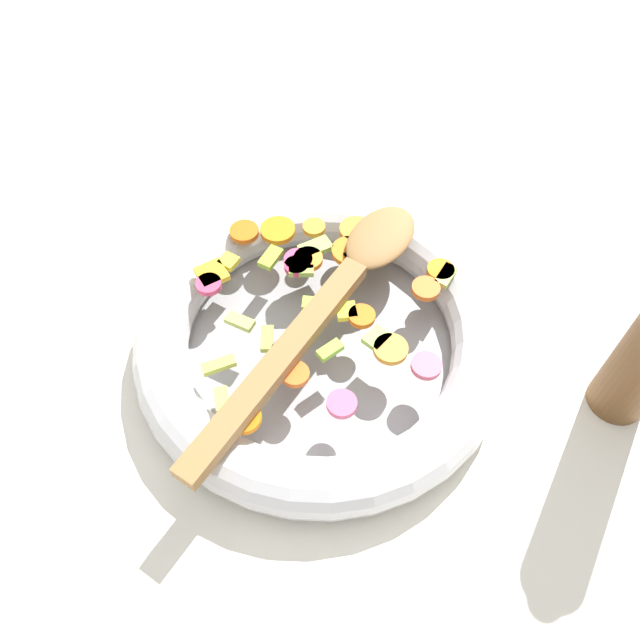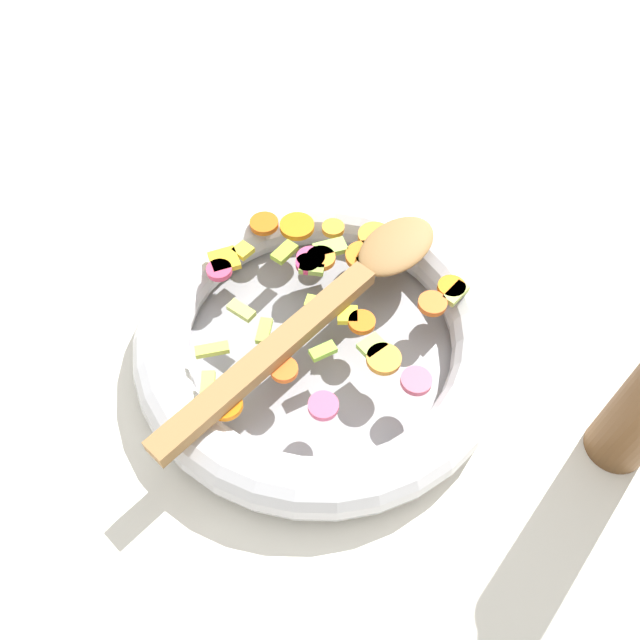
# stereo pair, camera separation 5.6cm
# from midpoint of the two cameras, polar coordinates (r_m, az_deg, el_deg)

# --- Properties ---
(ground_plane) EXTENTS (4.00, 4.00, 0.00)m
(ground_plane) POSITION_cam_midpoint_polar(r_m,az_deg,el_deg) (0.60, -2.66, -2.96)
(ground_plane) COLOR silver
(skillet) EXTENTS (0.34, 0.34, 0.05)m
(skillet) POSITION_cam_midpoint_polar(r_m,az_deg,el_deg) (0.58, -2.74, -1.79)
(skillet) COLOR gray
(skillet) RESTS_ON ground_plane
(chopped_vegetables) EXTENTS (0.25, 0.25, 0.01)m
(chopped_vegetables) POSITION_cam_midpoint_polar(r_m,az_deg,el_deg) (0.57, -2.95, 2.54)
(chopped_vegetables) COLOR orange
(chopped_vegetables) RESTS_ON skillet
(wooden_spoon) EXTENTS (0.29, 0.23, 0.01)m
(wooden_spoon) POSITION_cam_midpoint_polar(r_m,az_deg,el_deg) (0.56, -1.77, 1.94)
(wooden_spoon) COLOR olive
(wooden_spoon) RESTS_ON chopped_vegetables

